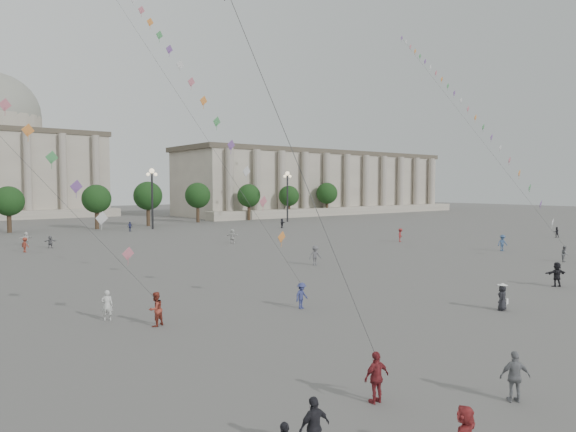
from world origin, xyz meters
TOP-DOWN VIEW (x-y plane):
  - ground at (0.00, 0.00)m, footprint 360.00×360.00m
  - hall_east at (75.00, 93.89)m, footprint 84.00×26.22m
  - tree_row at (0.00, 78.00)m, footprint 137.12×5.12m
  - lamp_post_mid_east at (15.00, 70.00)m, footprint 2.00×0.90m
  - lamp_post_far_east at (45.00, 70.00)m, footprint 2.00×0.90m
  - person_crowd_0 at (10.16, 68.00)m, footprint 1.02×0.62m
  - person_crowd_3 at (18.17, 2.31)m, footprint 1.80×1.22m
  - person_crowd_4 at (-7.67, 56.89)m, footprint 1.67×1.05m
  - person_crowd_6 at (10.58, 21.34)m, footprint 1.39×1.06m
  - person_crowd_7 at (14.43, 42.57)m, footprint 1.63×1.60m
  - person_crowd_8 at (33.25, 29.83)m, footprint 1.37×1.18m
  - person_crowd_9 at (34.49, 58.02)m, footprint 1.67×1.18m
  - person_crowd_12 at (-6.01, 51.57)m, footprint 1.49×0.80m
  - person_crowd_13 at (-11.86, 13.34)m, footprint 0.75×0.65m
  - person_crowd_14 at (34.89, 16.08)m, footprint 1.41×1.11m
  - person_crowd_15 at (55.94, 19.56)m, footprint 0.96×0.95m
  - person_crowd_17 at (-9.29, 48.99)m, footprint 1.08×1.28m
  - tourist_0 at (-8.11, -3.50)m, footprint 1.10×0.54m
  - tourist_1 at (-12.21, -4.92)m, footprint 1.04×0.49m
  - tourist_3 at (-4.22, -6.44)m, footprint 1.11×1.00m
  - kite_flyer_0 at (-10.18, 10.55)m, footprint 1.11×1.00m
  - kite_flyer_1 at (-1.42, 8.77)m, footprint 1.15×0.81m
  - kite_flyer_2 at (31.80, 7.75)m, footprint 0.94×0.86m
  - hat_person at (7.95, 0.89)m, footprint 0.88×0.67m
  - kite_train_east at (41.79, 27.08)m, footprint 19.07×35.66m

SIDE VIEW (x-z plane):
  - ground at x=0.00m, z-range 0.00..0.00m
  - person_crowd_12 at x=-6.01m, z-range 0.00..1.53m
  - person_crowd_15 at x=55.94m, z-range 0.00..1.56m
  - kite_flyer_2 at x=31.80m, z-range 0.00..1.58m
  - kite_flyer_1 at x=-1.42m, z-range 0.00..1.62m
  - person_crowd_0 at x=10.16m, z-range 0.00..1.62m
  - hat_person at x=7.95m, z-range 0.01..1.70m
  - person_crowd_4 at x=-7.67m, z-range 0.00..1.72m
  - person_crowd_17 at x=-9.29m, z-range 0.00..1.72m
  - person_crowd_13 at x=-11.86m, z-range 0.00..1.74m
  - tourist_1 at x=-12.21m, z-range 0.00..1.74m
  - person_crowd_9 at x=34.49m, z-range 0.00..1.74m
  - tourist_3 at x=-4.22m, z-range 0.00..1.81m
  - tourist_0 at x=-8.11m, z-range 0.00..1.83m
  - person_crowd_8 at x=33.25m, z-range 0.00..1.84m
  - kite_flyer_0 at x=-10.18m, z-range 0.00..1.86m
  - person_crowd_3 at x=18.17m, z-range 0.00..1.86m
  - person_crowd_7 at x=14.43m, z-range 0.00..1.87m
  - person_crowd_6 at x=10.58m, z-range 0.00..1.90m
  - person_crowd_14 at x=34.89m, z-range 0.00..1.91m
  - tree_row at x=0.00m, z-range 1.39..9.39m
  - lamp_post_mid_east at x=15.00m, z-range 2.03..12.68m
  - lamp_post_far_east at x=45.00m, z-range 2.03..12.68m
  - hall_east at x=75.00m, z-range -0.17..17.03m
  - kite_train_east at x=41.79m, z-range -6.90..45.82m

